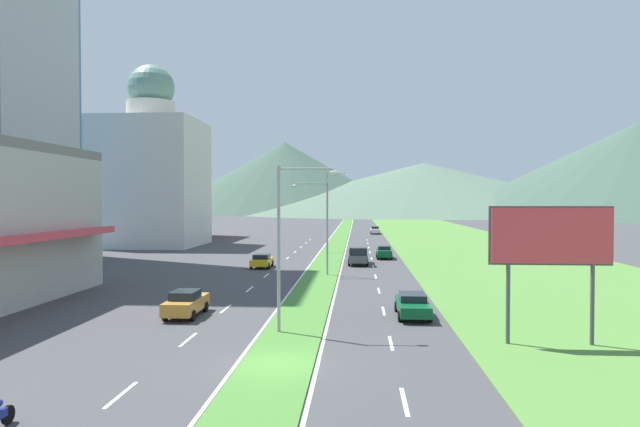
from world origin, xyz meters
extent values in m
plane|color=#424244|center=(0.00, 0.00, 0.00)|extent=(600.00, 600.00, 0.00)
cube|color=#477F33|center=(0.00, 60.00, 0.03)|extent=(3.20, 240.00, 0.06)
cube|color=#518438|center=(20.60, 60.00, 0.03)|extent=(24.00, 240.00, 0.06)
cube|color=silver|center=(-5.10, -3.97, 0.01)|extent=(0.16, 2.80, 0.01)
cube|color=silver|center=(-5.10, 4.04, 0.01)|extent=(0.16, 2.80, 0.01)
cube|color=silver|center=(-5.10, 12.05, 0.01)|extent=(0.16, 2.80, 0.01)
cube|color=silver|center=(-5.10, 20.06, 0.01)|extent=(0.16, 2.80, 0.01)
cube|color=silver|center=(-5.10, 28.08, 0.01)|extent=(0.16, 2.80, 0.01)
cube|color=silver|center=(-5.10, 36.09, 0.01)|extent=(0.16, 2.80, 0.01)
cube|color=silver|center=(-5.10, 44.10, 0.01)|extent=(0.16, 2.80, 0.01)
cube|color=silver|center=(-5.10, 52.12, 0.01)|extent=(0.16, 2.80, 0.01)
cube|color=silver|center=(-5.10, 60.13, 0.01)|extent=(0.16, 2.80, 0.01)
cube|color=silver|center=(-5.10, 68.14, 0.01)|extent=(0.16, 2.80, 0.01)
cube|color=silver|center=(-5.10, 76.15, 0.01)|extent=(0.16, 2.80, 0.01)
cube|color=silver|center=(5.10, -3.97, 0.01)|extent=(0.16, 2.80, 0.01)
cube|color=silver|center=(5.10, 4.04, 0.01)|extent=(0.16, 2.80, 0.01)
cube|color=silver|center=(5.10, 12.05, 0.01)|extent=(0.16, 2.80, 0.01)
cube|color=silver|center=(5.10, 20.06, 0.01)|extent=(0.16, 2.80, 0.01)
cube|color=silver|center=(5.10, 28.08, 0.01)|extent=(0.16, 2.80, 0.01)
cube|color=silver|center=(5.10, 36.09, 0.01)|extent=(0.16, 2.80, 0.01)
cube|color=silver|center=(5.10, 44.10, 0.01)|extent=(0.16, 2.80, 0.01)
cube|color=silver|center=(5.10, 52.12, 0.01)|extent=(0.16, 2.80, 0.01)
cube|color=silver|center=(5.10, 60.13, 0.01)|extent=(0.16, 2.80, 0.01)
cube|color=silver|center=(5.10, 68.14, 0.01)|extent=(0.16, 2.80, 0.01)
cube|color=silver|center=(5.10, 76.15, 0.01)|extent=(0.16, 2.80, 0.01)
cube|color=silver|center=(-1.75, 60.00, 0.01)|extent=(0.16, 240.00, 0.01)
cube|color=silver|center=(1.75, 60.00, 0.01)|extent=(0.16, 240.00, 0.01)
cube|color=#B2B2B7|center=(-31.92, 37.55, 28.19)|extent=(0.10, 15.70, 51.87)
cube|color=silver|center=(-28.49, 61.21, 9.73)|extent=(14.85, 14.85, 19.47)
cylinder|color=beige|center=(-28.49, 61.21, 20.89)|extent=(7.45, 7.45, 2.84)
sphere|color=slate|center=(-28.49, 61.21, 24.44)|extent=(7.09, 7.09, 7.09)
cube|color=#D83847|center=(-35.66, 80.03, 9.66)|extent=(16.66, 16.66, 19.32)
cone|color=#3D5647|center=(-37.86, 289.22, 19.92)|extent=(140.77, 140.77, 39.84)
cone|color=#516B56|center=(39.34, 286.35, 13.78)|extent=(218.41, 218.41, 27.57)
cylinder|color=#99999E|center=(-0.74, 5.84, 4.44)|extent=(0.18, 0.18, 8.88)
cylinder|color=#99999E|center=(0.71, 5.87, 8.73)|extent=(2.89, 0.15, 0.10)
ellipsoid|color=silver|center=(2.15, 5.90, 8.53)|extent=(0.56, 0.28, 0.20)
cylinder|color=#99999E|center=(0.60, 28.60, 4.39)|extent=(0.18, 0.18, 8.77)
cylinder|color=#99999E|center=(-0.90, 28.56, 8.62)|extent=(3.02, 0.20, 0.10)
ellipsoid|color=silver|center=(-2.41, 28.51, 8.42)|extent=(0.56, 0.28, 0.20)
cylinder|color=#99999E|center=(-0.70, 51.36, 5.39)|extent=(0.18, 0.18, 10.79)
cylinder|color=#99999E|center=(0.60, 51.34, 10.64)|extent=(2.61, 0.14, 0.10)
ellipsoid|color=silver|center=(1.91, 51.32, 10.44)|extent=(0.56, 0.28, 0.20)
cylinder|color=#4C4C51|center=(10.78, 4.15, 2.00)|extent=(0.20, 0.20, 4.01)
cylinder|color=#4C4C51|center=(14.77, 4.15, 2.00)|extent=(0.20, 0.20, 4.01)
cube|color=#D83847|center=(12.77, 4.05, 5.34)|extent=(5.70, 0.16, 2.67)
cube|color=#4C4C51|center=(12.77, 4.17, 5.34)|extent=(5.90, 0.08, 2.87)
cube|color=silver|center=(7.03, 93.57, 0.70)|extent=(1.75, 4.77, 0.77)
cube|color=black|center=(7.03, 93.76, 1.34)|extent=(1.51, 2.10, 0.52)
cylinder|color=black|center=(7.87, 92.09, 0.32)|extent=(0.22, 0.64, 0.64)
cylinder|color=black|center=(6.19, 92.09, 0.32)|extent=(0.22, 0.64, 0.64)
cylinder|color=black|center=(7.87, 95.05, 0.32)|extent=(0.22, 0.64, 0.64)
cylinder|color=black|center=(6.19, 95.05, 0.32)|extent=(0.22, 0.64, 0.64)
cube|color=yellow|center=(-6.57, 34.19, 0.63)|extent=(1.87, 4.07, 0.62)
cube|color=black|center=(-6.57, 34.03, 1.18)|extent=(1.61, 1.79, 0.49)
cylinder|color=black|center=(-7.46, 35.45, 0.32)|extent=(0.22, 0.64, 0.64)
cylinder|color=black|center=(-5.67, 35.45, 0.32)|extent=(0.22, 0.64, 0.64)
cylinder|color=black|center=(-7.46, 32.93, 0.32)|extent=(0.22, 0.64, 0.64)
cylinder|color=black|center=(-5.67, 32.93, 0.32)|extent=(0.22, 0.64, 0.64)
cube|color=#C6842D|center=(-6.99, 9.70, 0.70)|extent=(1.72, 4.41, 0.77)
cube|color=black|center=(-6.99, 9.53, 1.33)|extent=(1.48, 1.94, 0.49)
cylinder|color=black|center=(-7.81, 11.07, 0.32)|extent=(0.22, 0.64, 0.64)
cylinder|color=black|center=(-6.16, 11.07, 0.32)|extent=(0.22, 0.64, 0.64)
cylinder|color=black|center=(-7.81, 8.33, 0.32)|extent=(0.22, 0.64, 0.64)
cylinder|color=black|center=(-6.16, 8.33, 0.32)|extent=(0.22, 0.64, 0.64)
cube|color=#0C5128|center=(6.78, 10.47, 0.64)|extent=(1.81, 4.77, 0.63)
cube|color=black|center=(6.78, 10.66, 1.17)|extent=(1.55, 2.10, 0.42)
cylinder|color=black|center=(7.65, 8.99, 0.32)|extent=(0.22, 0.64, 0.64)
cylinder|color=black|center=(5.91, 8.99, 0.32)|extent=(0.22, 0.64, 0.64)
cylinder|color=black|center=(7.65, 11.95, 0.32)|extent=(0.22, 0.64, 0.64)
cylinder|color=black|center=(5.91, 11.95, 0.32)|extent=(0.22, 0.64, 0.64)
cube|color=#0C5128|center=(6.63, 44.21, 0.71)|extent=(1.71, 4.15, 0.77)
cube|color=black|center=(6.63, 44.38, 1.31)|extent=(1.47, 1.83, 0.44)
cylinder|color=black|center=(7.45, 42.92, 0.32)|extent=(0.22, 0.64, 0.64)
cylinder|color=black|center=(5.81, 42.92, 0.32)|extent=(0.22, 0.64, 0.64)
cylinder|color=black|center=(7.45, 45.50, 0.32)|extent=(0.22, 0.64, 0.64)
cylinder|color=black|center=(5.81, 45.50, 0.32)|extent=(0.22, 0.64, 0.64)
cube|color=#515459|center=(3.49, 37.84, 0.80)|extent=(2.00, 5.40, 0.80)
cube|color=black|center=(3.49, 36.24, 1.60)|extent=(1.84, 2.00, 0.80)
cube|color=#515459|center=(4.43, 38.94, 1.42)|extent=(0.10, 3.20, 0.44)
cube|color=#515459|center=(2.55, 38.94, 1.42)|extent=(0.10, 3.20, 0.44)
cube|color=#515459|center=(3.49, 40.49, 1.42)|extent=(1.84, 0.10, 0.44)
cylinder|color=black|center=(4.45, 36.22, 0.40)|extent=(0.26, 0.80, 0.80)
cylinder|color=black|center=(2.53, 36.22, 0.40)|extent=(0.26, 0.80, 0.80)
cylinder|color=black|center=(4.45, 39.46, 0.40)|extent=(0.26, 0.80, 0.80)
cylinder|color=black|center=(2.53, 39.46, 0.40)|extent=(0.26, 0.80, 0.80)
cylinder|color=black|center=(-7.52, -6.81, 0.30)|extent=(0.10, 0.60, 0.60)
camera|label=1|loc=(3.46, -23.50, 7.06)|focal=31.34mm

